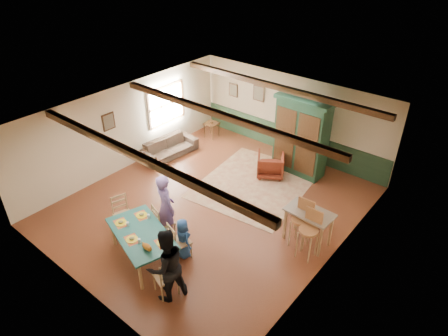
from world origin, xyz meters
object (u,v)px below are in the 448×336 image
Objects in this scene: dining_table at (143,246)px; dining_chair_end_left at (123,215)px; dining_chair_far_left at (164,221)px; armchair at (270,165)px; bar_stool_right at (308,236)px; dining_chair_far_right at (180,241)px; sofa at (169,147)px; person_child at (183,238)px; counter_table at (308,227)px; end_table at (212,130)px; bar_stool_left at (300,225)px; table_lamp at (211,116)px; person_man at (166,207)px; person_woman at (166,266)px; armoire at (301,136)px; dining_chair_end_right at (165,275)px; cat at (147,246)px.

dining_chair_end_left is (-1.14, 0.36, 0.10)m from dining_table.
dining_chair_end_left is at bearing 43.83° from dining_chair_far_left.
dining_chair_end_left is 1.21× the size of armchair.
armchair is at bearing 136.82° from bar_stool_right.
dining_chair_far_right is 0.49× the size of sofa.
dining_chair_end_left is 0.95× the size of person_child.
dining_chair_far_right is at bearing -130.97° from counter_table.
bar_stool_left reaches higher than end_table.
end_table is at bearing 153.11° from counter_table.
end_table is at bearing 150.07° from bar_stool_right.
table_lamp is at bearing 150.07° from bar_stool_right.
person_man reaches higher than bar_stool_right.
dining_chair_end_left is (-0.97, -0.48, 0.00)m from dining_chair_far_left.
dining_chair_end_left is 1.81m from person_child.
dining_chair_far_right is 1.21m from person_woman.
sofa is at bearing -23.26° from dining_chair_far_right.
person_woman is 1.26m from person_child.
armoire reaches higher than end_table.
end_table is 6.18m from counter_table.
person_man is at bearing -5.71° from dining_chair_far_right.
person_man is 4.04m from armchair.
dining_chair_end_right is at bearing -122.14° from bar_stool_right.
dining_chair_end_right is at bearing 152.70° from person_man.
person_woman reaches higher than person_child.
dining_chair_far_left is 0.88× the size of counter_table.
armoire reaches higher than bar_stool_right.
dining_chair_far_right is at bearing 62.22° from armchair.
sofa is 3.92× the size of table_lamp.
armchair is 3.21m from end_table.
cat reaches higher than end_table.
cat is at bearing -123.75° from counter_table.
bar_stool_right reaches higher than dining_chair_end_right.
end_table is (-1.72, 5.36, -0.21)m from dining_chair_end_left.
armchair reaches higher than end_table.
bar_stool_right is at bearing -55.19° from armoire.
dining_table is 0.86m from dining_chair_far_right.
person_woman is 3.62m from counter_table.
table_lamp reaches higher than sofa.
person_child is 0.83× the size of bar_stool_right.
end_table is 1.09× the size of table_lamp.
cat is (-0.63, 0.09, 0.38)m from dining_chair_end_right.
cat is at bearing -80.54° from dining_chair_end_right.
person_child reaches higher than end_table.
person_man is 0.89× the size of sofa.
person_woman is 1.64× the size of person_child.
dining_table is 0.93× the size of sofa.
table_lamp is (-2.86, 5.72, 0.43)m from dining_table.
dining_chair_far_right is at bearing -140.74° from bar_stool_right.
bar_stool_left is at bearing -129.10° from person_man.
dining_chair_end_right is (1.31, -1.20, 0.00)m from dining_chair_far_left.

